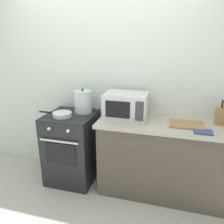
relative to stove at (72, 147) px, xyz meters
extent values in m
plane|color=#B2ADA3|center=(0.35, -0.60, -0.46)|extent=(10.00, 10.00, 0.00)
cube|color=silver|center=(0.65, 0.37, 0.79)|extent=(4.40, 0.10, 2.50)
cube|color=#4C4238|center=(1.25, 0.02, -0.02)|extent=(1.64, 0.56, 0.88)
cube|color=#ADA393|center=(1.25, 0.02, 0.44)|extent=(1.70, 0.60, 0.04)
cube|color=black|center=(0.00, 0.00, -0.01)|extent=(0.60, 0.60, 0.90)
cube|color=black|center=(0.00, 0.00, 0.45)|extent=(0.60, 0.60, 0.02)
cube|color=black|center=(0.00, -0.30, 0.06)|extent=(0.39, 0.01, 0.28)
cylinder|color=silver|center=(0.00, -0.33, 0.24)|extent=(0.48, 0.02, 0.02)
cylinder|color=silver|center=(-0.12, -0.31, 0.38)|extent=(0.04, 0.02, 0.04)
cylinder|color=silver|center=(0.12, -0.31, 0.38)|extent=(0.04, 0.02, 0.04)
cylinder|color=silver|center=(0.13, 0.14, 0.59)|extent=(0.22, 0.22, 0.27)
cylinder|color=silver|center=(0.13, 0.14, 0.73)|extent=(0.23, 0.23, 0.01)
sphere|color=black|center=(0.13, 0.14, 0.75)|extent=(0.03, 0.03, 0.03)
cylinder|color=silver|center=(-0.01, 0.14, 0.69)|extent=(0.05, 0.01, 0.01)
cylinder|color=silver|center=(0.26, 0.14, 0.69)|extent=(0.05, 0.01, 0.01)
cylinder|color=silver|center=(-0.06, -0.09, 0.48)|extent=(0.23, 0.23, 0.05)
cylinder|color=black|center=(-0.28, -0.09, 0.49)|extent=(0.20, 0.02, 0.02)
cube|color=silver|center=(0.70, 0.08, 0.61)|extent=(0.50, 0.36, 0.30)
cube|color=black|center=(0.64, -0.10, 0.61)|extent=(0.28, 0.01, 0.19)
cube|color=#38383D|center=(0.88, -0.10, 0.61)|extent=(0.09, 0.01, 0.22)
cube|color=#997047|center=(1.39, 0.00, 0.47)|extent=(0.36, 0.26, 0.02)
cube|color=#997047|center=(1.76, 0.14, 0.55)|extent=(0.13, 0.10, 0.19)
cylinder|color=black|center=(1.75, 0.14, 0.69)|extent=(0.02, 0.02, 0.09)
cube|color=#33477A|center=(1.54, -0.16, 0.47)|extent=(0.18, 0.14, 0.02)
camera|label=1|loc=(1.18, -2.33, 1.34)|focal=34.65mm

